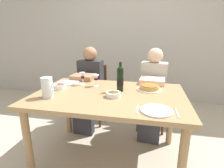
% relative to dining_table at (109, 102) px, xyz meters
% --- Properties ---
extents(ground_plane, '(8.00, 8.00, 0.00)m').
position_rel_dining_table_xyz_m(ground_plane, '(0.00, 0.00, -0.67)').
color(ground_plane, '#B2A893').
extents(back_wall, '(8.00, 0.10, 2.80)m').
position_rel_dining_table_xyz_m(back_wall, '(0.00, 2.02, 0.73)').
color(back_wall, '#B2ADA3').
rests_on(back_wall, ground).
extents(dining_table, '(1.50, 1.00, 0.76)m').
position_rel_dining_table_xyz_m(dining_table, '(0.00, 0.00, 0.00)').
color(dining_table, '#9E7A51').
rests_on(dining_table, ground).
extents(wine_bottle, '(0.07, 0.07, 0.30)m').
position_rel_dining_table_xyz_m(wine_bottle, '(0.10, 0.10, 0.22)').
color(wine_bottle, black).
rests_on(wine_bottle, dining_table).
extents(water_pitcher, '(0.16, 0.11, 0.19)m').
position_rel_dining_table_xyz_m(water_pitcher, '(-0.54, -0.23, 0.18)').
color(water_pitcher, silver).
rests_on(water_pitcher, dining_table).
extents(baked_tart, '(0.27, 0.27, 0.06)m').
position_rel_dining_table_xyz_m(baked_tart, '(0.39, 0.20, 0.12)').
color(baked_tart, silver).
rests_on(baked_tart, dining_table).
extents(salad_bowl, '(0.14, 0.14, 0.06)m').
position_rel_dining_table_xyz_m(salad_bowl, '(-0.56, 0.04, 0.12)').
color(salad_bowl, silver).
rests_on(salad_bowl, dining_table).
extents(olive_bowl, '(0.14, 0.14, 0.06)m').
position_rel_dining_table_xyz_m(olive_bowl, '(0.06, -0.08, 0.12)').
color(olive_bowl, white).
rests_on(olive_bowl, dining_table).
extents(wine_glass_left_diner, '(0.07, 0.07, 0.15)m').
position_rel_dining_table_xyz_m(wine_glass_left_diner, '(-0.37, 0.25, 0.20)').
color(wine_glass_left_diner, silver).
rests_on(wine_glass_left_diner, dining_table).
extents(wine_glass_right_diner, '(0.07, 0.07, 0.13)m').
position_rel_dining_table_xyz_m(wine_glass_right_diner, '(-0.20, 0.22, 0.19)').
color(wine_glass_right_diner, silver).
rests_on(wine_glass_right_diner, dining_table).
extents(dinner_plate_left_setting, '(0.25, 0.25, 0.01)m').
position_rel_dining_table_xyz_m(dinner_plate_left_setting, '(0.46, -0.33, 0.10)').
color(dinner_plate_left_setting, silver).
rests_on(dinner_plate_left_setting, dining_table).
extents(dinner_plate_right_setting, '(0.24, 0.24, 0.01)m').
position_rel_dining_table_xyz_m(dinner_plate_right_setting, '(-0.56, 0.28, 0.10)').
color(dinner_plate_right_setting, white).
rests_on(dinner_plate_right_setting, dining_table).
extents(fork_left_setting, '(0.02, 0.16, 0.00)m').
position_rel_dining_table_xyz_m(fork_left_setting, '(0.31, -0.33, 0.09)').
color(fork_left_setting, silver).
rests_on(fork_left_setting, dining_table).
extents(knife_left_setting, '(0.02, 0.18, 0.00)m').
position_rel_dining_table_xyz_m(knife_left_setting, '(0.61, -0.33, 0.09)').
color(knife_left_setting, silver).
rests_on(knife_left_setting, dining_table).
extents(knife_right_setting, '(0.01, 0.18, 0.00)m').
position_rel_dining_table_xyz_m(knife_right_setting, '(-0.41, 0.28, 0.09)').
color(knife_right_setting, silver).
rests_on(knife_right_setting, dining_table).
extents(spoon_right_setting, '(0.03, 0.16, 0.00)m').
position_rel_dining_table_xyz_m(spoon_right_setting, '(-0.70, 0.28, 0.09)').
color(spoon_right_setting, silver).
rests_on(spoon_right_setting, dining_table).
extents(chair_left, '(0.41, 0.41, 0.87)m').
position_rel_dining_table_xyz_m(chair_left, '(-0.45, 0.89, -0.17)').
color(chair_left, brown).
rests_on(chair_left, ground).
extents(diner_left, '(0.35, 0.51, 1.16)m').
position_rel_dining_table_xyz_m(diner_left, '(-0.45, 0.66, -0.05)').
color(diner_left, '#2D2D33').
rests_on(diner_left, ground).
extents(chair_right, '(0.43, 0.43, 0.87)m').
position_rel_dining_table_xyz_m(chair_right, '(0.46, 0.88, -0.17)').
color(chair_right, brown).
rests_on(chair_right, ground).
extents(diner_right, '(0.36, 0.52, 1.16)m').
position_rel_dining_table_xyz_m(diner_right, '(0.44, 0.64, -0.05)').
color(diner_right, '#B7B2A8').
rests_on(diner_right, ground).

